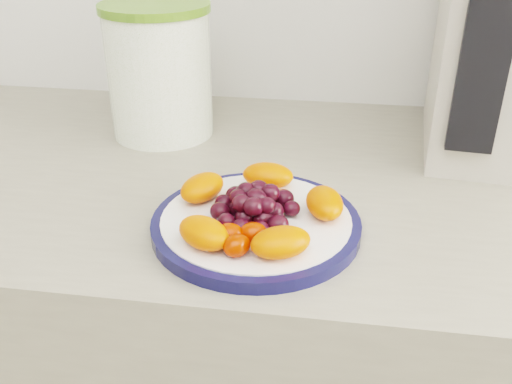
# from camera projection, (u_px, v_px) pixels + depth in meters

# --- Properties ---
(plate_rim) EXTENTS (0.24, 0.24, 0.01)m
(plate_rim) POSITION_uv_depth(u_px,v_px,m) (256.00, 225.00, 0.65)
(plate_rim) COLOR #0F123D
(plate_rim) RESTS_ON counter
(plate_face) EXTENTS (0.22, 0.22, 0.02)m
(plate_face) POSITION_uv_depth(u_px,v_px,m) (256.00, 224.00, 0.65)
(plate_face) COLOR white
(plate_face) RESTS_ON counter
(canister) EXTENTS (0.18, 0.18, 0.19)m
(canister) POSITION_uv_depth(u_px,v_px,m) (160.00, 75.00, 0.87)
(canister) COLOR #4E7116
(canister) RESTS_ON counter
(canister_lid) EXTENTS (0.19, 0.19, 0.01)m
(canister_lid) POSITION_uv_depth(u_px,v_px,m) (154.00, 7.00, 0.82)
(canister_lid) COLOR #557F26
(canister_lid) RESTS_ON canister
(appliance_body) EXTENTS (0.22, 0.29, 0.34)m
(appliance_body) POSITION_uv_depth(u_px,v_px,m) (512.00, 34.00, 0.79)
(appliance_body) COLOR #B7AFA0
(appliance_body) RESTS_ON counter
(appliance_panel) EXTENTS (0.06, 0.03, 0.25)m
(appliance_panel) POSITION_uv_depth(u_px,v_px,m) (486.00, 54.00, 0.68)
(appliance_panel) COLOR black
(appliance_panel) RESTS_ON appliance_body
(fruit_plate) EXTENTS (0.21, 0.20, 0.04)m
(fruit_plate) POSITION_uv_depth(u_px,v_px,m) (254.00, 208.00, 0.64)
(fruit_plate) COLOR #FF4201
(fruit_plate) RESTS_ON plate_face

